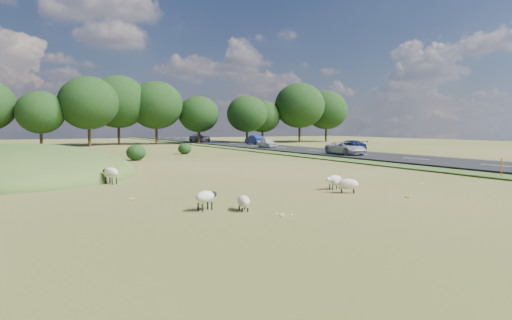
# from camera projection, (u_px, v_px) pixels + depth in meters

# --- Properties ---
(ground) EXTENTS (160.00, 160.00, 0.00)m
(ground) POSITION_uv_depth(u_px,v_px,m) (159.00, 160.00, 42.17)
(ground) COLOR #485B1C
(ground) RESTS_ON ground
(mound) EXTENTS (16.00, 20.00, 4.00)m
(mound) POSITION_uv_depth(u_px,v_px,m) (9.00, 174.00, 29.64)
(mound) COLOR #33561E
(mound) RESTS_ON ground
(road) EXTENTS (8.00, 150.00, 0.25)m
(road) POSITION_uv_depth(u_px,v_px,m) (289.00, 149.00, 60.08)
(road) COLOR black
(road) RESTS_ON ground
(treeline) EXTENTS (96.28, 14.66, 11.70)m
(treeline) POSITION_uv_depth(u_px,v_px,m) (93.00, 105.00, 72.73)
(treeline) COLOR black
(treeline) RESTS_ON ground
(shrubs) EXTENTS (23.02, 13.30, 1.46)m
(shrubs) POSITION_uv_depth(u_px,v_px,m) (96.00, 151.00, 45.27)
(shrubs) COLOR black
(shrubs) RESTS_ON ground
(marker_post) EXTENTS (0.06, 0.06, 1.20)m
(marker_post) POSITION_uv_depth(u_px,v_px,m) (501.00, 168.00, 27.57)
(marker_post) COLOR #D8590C
(marker_post) RESTS_ON ground
(sheep_0) EXTENTS (0.91, 1.29, 0.90)m
(sheep_0) POSITION_uv_depth(u_px,v_px,m) (111.00, 172.00, 24.68)
(sheep_0) COLOR beige
(sheep_0) RESTS_ON ground
(sheep_1) EXTENTS (0.60, 1.03, 0.57)m
(sheep_1) POSITION_uv_depth(u_px,v_px,m) (243.00, 201.00, 16.85)
(sheep_1) COLOR beige
(sheep_1) RESTS_ON ground
(sheep_2) EXTENTS (1.02, 0.55, 0.72)m
(sheep_2) POSITION_uv_depth(u_px,v_px,m) (334.00, 179.00, 22.54)
(sheep_2) COLOR beige
(sheep_2) RESTS_ON ground
(sheep_3) EXTENTS (1.15, 1.00, 0.68)m
(sheep_3) POSITION_uv_depth(u_px,v_px,m) (347.00, 184.00, 21.33)
(sheep_3) COLOR beige
(sheep_3) RESTS_ON ground
(sheep_4) EXTENTS (1.07, 0.78, 0.75)m
(sheep_4) POSITION_uv_depth(u_px,v_px,m) (206.00, 197.00, 16.87)
(sheep_4) COLOR beige
(sheep_4) RESTS_ON ground
(car_0) EXTENTS (2.19, 4.75, 1.32)m
(car_0) POSITION_uv_depth(u_px,v_px,m) (346.00, 148.00, 46.32)
(car_0) COLOR silver
(car_0) RESTS_ON road
(car_1) EXTENTS (2.54, 5.52, 1.53)m
(car_1) POSITION_uv_depth(u_px,v_px,m) (200.00, 138.00, 84.88)
(car_1) COLOR #999CA0
(car_1) RESTS_ON road
(car_2) EXTENTS (1.83, 4.51, 1.31)m
(car_2) POSITION_uv_depth(u_px,v_px,m) (350.00, 146.00, 51.74)
(car_2) COLOR navy
(car_2) RESTS_ON road
(car_3) EXTENTS (1.53, 4.40, 1.45)m
(car_3) POSITION_uv_depth(u_px,v_px,m) (255.00, 140.00, 73.08)
(car_3) COLOR navy
(car_3) RESTS_ON road
(car_5) EXTENTS (1.48, 3.67, 1.25)m
(car_5) POSITION_uv_depth(u_px,v_px,m) (267.00, 143.00, 61.31)
(car_5) COLOR silver
(car_5) RESTS_ON road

